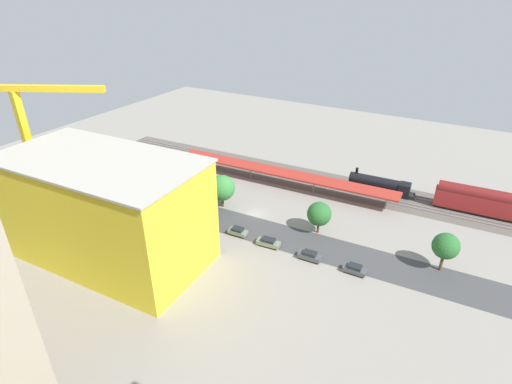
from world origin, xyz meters
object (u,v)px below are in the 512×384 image
box_truck_0 (118,202)px  street_tree_2 (319,214)px  box_truck_2 (145,211)px  locomotive (382,185)px  parked_car_6 (146,203)px  parked_car_1 (310,256)px  traffic_light (204,184)px  street_tree_4 (199,182)px  street_tree_0 (222,188)px  box_truck_1 (174,217)px  parked_car_3 (238,232)px  parked_car_5 (174,211)px  street_tree_1 (204,186)px  tower_crane (36,144)px  platform_canopy_near (281,172)px  passenger_coach (480,200)px  street_tree_3 (446,246)px  construction_building (106,211)px  parked_car_4 (204,220)px  parked_car_2 (268,243)px  parked_car_0 (355,270)px

box_truck_0 → street_tree_2: 46.04m
box_truck_2 → street_tree_2: street_tree_2 is taller
locomotive → parked_car_6: (46.24, 34.42, -1.11)m
parked_car_1 → traffic_light: traffic_light is taller
street_tree_4 → parked_car_6: bearing=41.1°
street_tree_0 → box_truck_1: bearing=66.6°
parked_car_3 → parked_car_5: 16.93m
street_tree_0 → traffic_light: street_tree_0 is taller
street_tree_0 → street_tree_1: size_ratio=1.14×
tower_crane → street_tree_4: 34.80m
parked_car_5 → platform_canopy_near: bearing=-120.6°
street_tree_0 → parked_car_5: bearing=47.7°
passenger_coach → street_tree_3: street_tree_3 is taller
passenger_coach → box_truck_2: bearing=30.7°
parked_car_6 → street_tree_1: 14.28m
parked_car_5 → box_truck_2: 6.30m
box_truck_1 → street_tree_4: size_ratio=1.20×
construction_building → street_tree_0: (-7.69, -25.98, -4.95)m
parked_car_4 → street_tree_1: (4.79, -7.14, 3.80)m
parked_car_4 → street_tree_3: street_tree_3 is taller
street_tree_1 → box_truck_0: bearing=36.0°
passenger_coach → parked_car_2: bearing=44.4°
platform_canopy_near → construction_building: (14.75, 42.44, 6.10)m
construction_building → street_tree_0: bearing=-108.7°
parked_car_2 → box_truck_1: bearing=7.2°
parked_car_6 → street_tree_2: street_tree_2 is taller
tower_crane → parked_car_6: bearing=-136.4°
parked_car_5 → parked_car_6: bearing=2.3°
construction_building → parked_car_2: bearing=-147.1°
parked_car_3 → construction_building: construction_building is taller
box_truck_0 → street_tree_3: size_ratio=1.13×
box_truck_0 → traffic_light: 20.16m
parked_car_3 → box_truck_0: 30.14m
locomotive → street_tree_0: 39.96m
passenger_coach → construction_building: bearing=40.9°
parked_car_1 → box_truck_2: size_ratio=0.50×
platform_canopy_near → street_tree_0: street_tree_0 is taller
street_tree_2 → street_tree_3: bearing=178.4°
parked_car_2 → street_tree_2: bearing=-125.8°
box_truck_2 → street_tree_1: bearing=-124.3°
box_truck_1 → box_truck_2: box_truck_2 is taller
parked_car_1 → parked_car_5: size_ratio=0.93×
parked_car_5 → street_tree_1: bearing=-113.4°
parked_car_4 → box_truck_2: box_truck_2 is taller
box_truck_2 → traffic_light: 14.64m
platform_canopy_near → parked_car_0: 37.09m
street_tree_3 → parked_car_3: bearing=12.3°
box_truck_0 → traffic_light: (-15.65, -12.37, 2.91)m
parked_car_6 → street_tree_3: size_ratio=0.56×
parked_car_2 → street_tree_4: bearing=-20.3°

